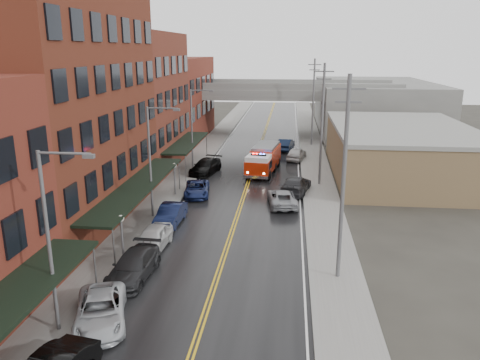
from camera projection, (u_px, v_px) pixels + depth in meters
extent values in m
cube|color=black|center=(243.00, 198.00, 43.13)|extent=(11.00, 160.00, 0.02)
cube|color=slate|center=(166.00, 195.00, 43.87)|extent=(3.00, 160.00, 0.15)
cube|color=slate|center=(323.00, 200.00, 42.36)|extent=(3.00, 160.00, 0.15)
cube|color=gray|center=(183.00, 195.00, 43.70)|extent=(0.30, 160.00, 0.15)
cube|color=gray|center=(305.00, 199.00, 42.53)|extent=(0.30, 160.00, 0.15)
cube|color=#572517|center=(60.00, 107.00, 35.37)|extent=(9.00, 20.00, 18.00)
cube|color=#5C271B|center=(135.00, 102.00, 52.52)|extent=(9.00, 15.00, 15.00)
cube|color=maroon|center=(174.00, 99.00, 69.68)|extent=(9.00, 20.00, 12.00)
cube|color=olive|center=(400.00, 152.00, 50.38)|extent=(14.00, 22.00, 5.00)
cube|color=slate|center=(374.00, 106.00, 78.48)|extent=(18.00, 30.00, 8.00)
cylinder|color=slate|center=(95.00, 270.00, 25.77)|extent=(0.10, 0.10, 3.00)
cube|color=black|center=(139.00, 186.00, 36.39)|extent=(2.60, 18.00, 0.18)
cylinder|color=slate|center=(114.00, 249.00, 28.45)|extent=(0.10, 0.10, 3.00)
cylinder|color=slate|center=(179.00, 176.00, 44.91)|extent=(0.10, 0.10, 3.00)
cube|color=black|center=(187.00, 142.00, 53.14)|extent=(2.60, 13.00, 0.18)
cylinder|color=slate|center=(186.00, 169.00, 47.59)|extent=(0.10, 0.10, 3.00)
cylinder|color=slate|center=(207.00, 145.00, 59.27)|extent=(0.10, 0.10, 3.00)
cylinder|color=#59595B|center=(122.00, 240.00, 30.01)|extent=(0.14, 0.14, 2.80)
sphere|color=silver|center=(121.00, 218.00, 29.61)|extent=(0.44, 0.44, 0.44)
cylinder|color=#59595B|center=(175.00, 181.00, 43.41)|extent=(0.14, 0.14, 2.80)
sphere|color=silver|center=(174.00, 166.00, 43.01)|extent=(0.44, 0.44, 0.44)
cylinder|color=#59595B|center=(49.00, 246.00, 21.56)|extent=(0.18, 0.18, 9.00)
cylinder|color=#59595B|center=(64.00, 153.00, 20.24)|extent=(2.40, 0.12, 0.12)
cube|color=#59595B|center=(89.00, 156.00, 20.16)|extent=(0.50, 0.22, 0.18)
cylinder|color=#59595B|center=(150.00, 164.00, 36.87)|extent=(0.18, 0.18, 9.00)
cylinder|color=#59595B|center=(162.00, 108.00, 35.56)|extent=(2.40, 0.12, 0.12)
cube|color=#59595B|center=(177.00, 110.00, 35.47)|extent=(0.50, 0.22, 0.18)
cylinder|color=#59595B|center=(192.00, 130.00, 52.19)|extent=(0.18, 0.18, 9.00)
cylinder|color=#59595B|center=(201.00, 90.00, 50.87)|extent=(2.40, 0.12, 0.12)
cube|color=#59595B|center=(211.00, 91.00, 50.78)|extent=(0.50, 0.22, 0.18)
cylinder|color=#59595B|center=(343.00, 182.00, 26.41)|extent=(0.24, 0.24, 12.00)
cube|color=#59595B|center=(349.00, 89.00, 25.00)|extent=(1.80, 0.12, 0.12)
cube|color=#59595B|center=(348.00, 102.00, 25.19)|extent=(1.40, 0.12, 0.12)
cylinder|color=#59595B|center=(322.00, 126.00, 45.55)|extent=(0.24, 0.24, 12.00)
cube|color=#59595B|center=(324.00, 71.00, 44.14)|extent=(1.80, 0.12, 0.12)
cube|color=#59595B|center=(324.00, 79.00, 44.33)|extent=(1.40, 0.12, 0.12)
cylinder|color=#59595B|center=(313.00, 103.00, 64.69)|extent=(0.24, 0.24, 12.00)
cube|color=#59595B|center=(315.00, 65.00, 63.28)|extent=(1.80, 0.12, 0.12)
cube|color=#59595B|center=(315.00, 70.00, 63.47)|extent=(1.40, 0.12, 0.12)
cube|color=slate|center=(264.00, 93.00, 71.93)|extent=(40.00, 10.00, 1.50)
cube|color=slate|center=(195.00, 116.00, 74.08)|extent=(1.60, 8.00, 6.00)
cube|color=slate|center=(335.00, 118.00, 71.81)|extent=(1.60, 8.00, 6.00)
cube|color=#AC1F07|center=(266.00, 156.00, 52.72)|extent=(3.28, 5.84, 2.11)
cube|color=#AC1F07|center=(258.00, 167.00, 49.14)|extent=(2.86, 2.95, 1.51)
cube|color=silver|center=(259.00, 158.00, 48.87)|extent=(2.71, 2.73, 0.50)
cube|color=black|center=(259.00, 164.00, 49.25)|extent=(2.74, 1.95, 0.80)
cube|color=slate|center=(266.00, 146.00, 52.39)|extent=(2.97, 5.40, 0.30)
cube|color=black|center=(259.00, 155.00, 48.78)|extent=(1.63, 0.51, 0.14)
sphere|color=#FF0C0C|center=(253.00, 154.00, 48.89)|extent=(0.20, 0.20, 0.20)
sphere|color=#1933FF|center=(264.00, 154.00, 48.63)|extent=(0.20, 0.20, 0.20)
cylinder|color=black|center=(248.00, 174.00, 49.52)|extent=(1.05, 0.49, 1.01)
cylinder|color=black|center=(268.00, 175.00, 48.99)|extent=(1.05, 0.49, 1.01)
cylinder|color=black|center=(255.00, 166.00, 52.80)|extent=(1.05, 0.49, 1.01)
cylinder|color=black|center=(274.00, 167.00, 52.27)|extent=(1.05, 0.49, 1.01)
cylinder|color=black|center=(260.00, 161.00, 55.15)|extent=(1.05, 0.49, 1.01)
cylinder|color=black|center=(278.00, 162.00, 54.62)|extent=(1.05, 0.49, 1.01)
imported|color=#B2B6BB|center=(101.00, 311.00, 23.23)|extent=(3.94, 5.69, 1.44)
imported|color=black|center=(134.00, 266.00, 27.90)|extent=(2.39, 5.38, 1.53)
imported|color=silver|center=(153.00, 238.00, 31.92)|extent=(2.05, 4.69, 1.57)
imported|color=#0E1533|center=(170.00, 215.00, 36.55)|extent=(1.79, 4.71, 1.53)
imported|color=#141F4C|center=(197.00, 189.00, 43.63)|extent=(2.85, 5.04, 1.33)
imported|color=black|center=(206.00, 166.00, 51.36)|extent=(3.35, 5.82, 1.59)
imported|color=gray|center=(282.00, 198.00, 40.85)|extent=(3.02, 5.37, 1.42)
imported|color=#252528|center=(296.00, 185.00, 44.34)|extent=(3.34, 5.93, 1.62)
imported|color=#B8B8B8|center=(296.00, 154.00, 57.59)|extent=(2.80, 4.95, 1.59)
imported|color=black|center=(286.00, 145.00, 63.05)|extent=(2.51, 5.12, 1.61)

